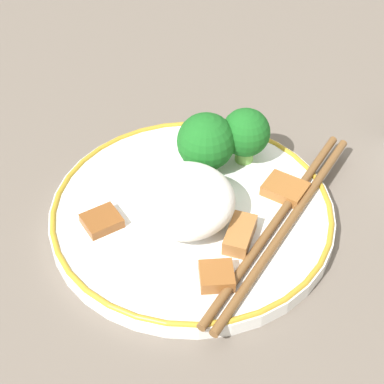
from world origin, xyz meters
The scene contains 10 objects.
ground_plane centered at (0.00, 0.00, 0.00)m, with size 3.00×3.00×0.00m, color #665B51.
plate centered at (0.00, 0.00, 0.01)m, with size 0.24×0.24×0.02m.
rice_mound centered at (-0.01, -0.01, 0.04)m, with size 0.08×0.08×0.05m.
broccoli_back_left centered at (0.06, 0.05, 0.04)m, with size 0.04×0.04×0.05m.
broccoli_back_center centered at (0.02, 0.05, 0.04)m, with size 0.05×0.05×0.06m.
meat_near_front centered at (0.00, -0.08, 0.02)m, with size 0.03×0.03×0.01m.
meat_near_left centered at (0.08, 0.00, 0.02)m, with size 0.04×0.05×0.01m.
meat_near_right centered at (-0.08, 0.00, 0.02)m, with size 0.04×0.03×0.01m.
meat_near_back centered at (0.03, -0.04, 0.02)m, with size 0.04×0.04×0.01m.
chopsticks centered at (0.07, -0.04, 0.02)m, with size 0.19×0.19×0.01m.
Camera 1 is at (-0.09, -0.37, 0.40)m, focal length 60.00 mm.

